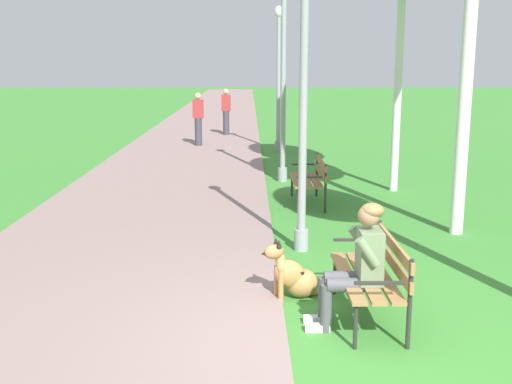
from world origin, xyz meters
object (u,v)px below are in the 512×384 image
Objects in this scene: person_seated_on_near_bench at (358,261)px; dog_shepherd at (294,276)px; pedestrian_further_distant at (226,112)px; park_bench_mid at (311,177)px; park_bench_near at (375,270)px; lamp_post_mid at (283,75)px; lamp_post_near at (303,97)px; lamp_post_far at (278,78)px; pedestrian_distant at (198,119)px.

person_seated_on_near_bench is 1.04m from dog_shepherd.
park_bench_mid is at bearing -79.92° from pedestrian_further_distant.
park_bench_mid is 1.20× the size of person_seated_on_near_bench.
park_bench_near is 1.86× the size of dog_shepherd.
lamp_post_near is at bearing -90.14° from lamp_post_mid.
pedestrian_distant is (-2.40, 1.09, -1.28)m from lamp_post_far.
lamp_post_near is (-0.54, 2.36, 1.59)m from park_bench_near.
park_bench_near is 1.00× the size of park_bench_mid.
lamp_post_mid reaches higher than park_bench_near.
person_seated_on_near_bench is at bearing -82.67° from lamp_post_near.
lamp_post_near reaches higher than person_seated_on_near_bench.
park_bench_near is 7.69m from lamp_post_mid.
lamp_post_far reaches higher than person_seated_on_near_bench.
park_bench_near is at bearing 44.80° from person_seated_on_near_bench.
pedestrian_distant reaches higher than park_bench_mid.
park_bench_mid is at bearing 91.39° from park_bench_near.
pedestrian_distant is (-2.81, 13.18, 0.33)m from park_bench_near.
person_seated_on_near_bench is 12.39m from lamp_post_far.
lamp_post_near is 13.85m from pedestrian_further_distant.
park_bench_mid is at bearing 82.14° from dog_shepherd.
pedestrian_distant reaches higher than park_bench_near.
dog_shepherd is at bearing 126.35° from person_seated_on_near_bench.
pedestrian_further_distant is (-1.52, 13.71, -1.26)m from lamp_post_near.
lamp_post_mid reaches higher than pedestrian_distant.
person_seated_on_near_bench is 0.31× the size of lamp_post_far.
lamp_post_far is 2.48× the size of pedestrian_distant.
park_bench_near is 2.89m from lamp_post_near.
pedestrian_further_distant is (-1.85, 16.27, 0.16)m from person_seated_on_near_bench.
park_bench_mid is 2.90m from lamp_post_mid.
person_seated_on_near_bench is at bearing -89.06° from lamp_post_far.
person_seated_on_near_bench is 1.55× the size of dog_shepherd.
lamp_post_far is (0.11, 4.63, -0.18)m from lamp_post_mid.
lamp_post_far is at bearing 88.58° from lamp_post_mid.
pedestrian_distant is 1.00× the size of pedestrian_further_distant.
lamp_post_near is (-0.33, 2.56, 1.42)m from person_seated_on_near_bench.
pedestrian_further_distant reaches higher than park_bench_near.
park_bench_near is at bearing -85.98° from lamp_post_mid.
pedestrian_further_distant reaches higher than person_seated_on_near_bench.
lamp_post_far reaches higher than park_bench_near.
pedestrian_distant is at bearing 155.63° from lamp_post_far.
park_bench_near is at bearing -82.70° from pedestrian_further_distant.
lamp_post_near is at bearing -78.15° from pedestrian_distant.
lamp_post_far reaches higher than pedestrian_further_distant.
pedestrian_distant is at bearing 100.99° from person_seated_on_near_bench.
person_seated_on_near_bench is (-0.08, -5.42, 0.17)m from park_bench_mid.
park_bench_mid is 0.37× the size of lamp_post_near.
lamp_post_far reaches higher than park_bench_mid.
pedestrian_distant is (-2.60, 13.39, 0.16)m from person_seated_on_near_bench.
lamp_post_near is at bearing 82.61° from dog_shepherd.
lamp_post_far is at bearing 90.94° from person_seated_on_near_bench.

